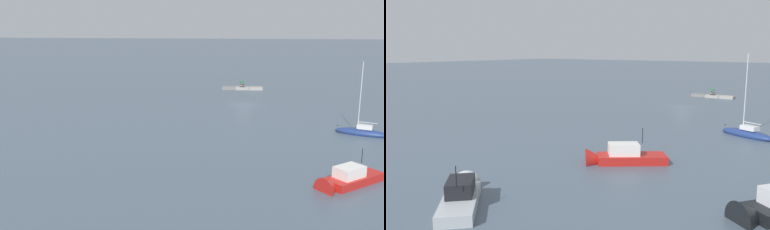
% 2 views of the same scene
% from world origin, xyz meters
% --- Properties ---
extents(ground_plane, '(500.00, 500.00, 0.00)m').
position_xyz_m(ground_plane, '(0.00, 0.00, 0.00)').
color(ground_plane, '#475666').
extents(seawall_pier, '(8.39, 1.89, 0.54)m').
position_xyz_m(seawall_pier, '(0.00, -16.30, 0.27)').
color(seawall_pier, gray).
rests_on(seawall_pier, ground_plane).
extents(person_seated_brown_left, '(0.42, 0.63, 0.73)m').
position_xyz_m(person_seated_brown_left, '(-0.26, -16.14, 0.79)').
color(person_seated_brown_left, '#1E2333').
rests_on(person_seated_brown_left, seawall_pier).
extents(person_seated_grey_right, '(0.42, 0.63, 0.73)m').
position_xyz_m(person_seated_grey_right, '(0.30, -16.31, 0.79)').
color(person_seated_grey_right, '#1E2333').
rests_on(person_seated_grey_right, seawall_pier).
extents(umbrella_open_green, '(1.47, 1.47, 1.31)m').
position_xyz_m(umbrella_open_green, '(0.01, -16.21, 1.67)').
color(umbrella_open_green, black).
rests_on(umbrella_open_green, seawall_pier).
extents(sailboat_navy_far, '(6.67, 4.26, 9.55)m').
position_xyz_m(sailboat_navy_far, '(-14.53, 17.65, 0.32)').
color(sailboat_navy_far, navy).
rests_on(sailboat_navy_far, ground_plane).
extents(motorboat_red_mid, '(6.77, 5.93, 3.89)m').
position_xyz_m(motorboat_red_mid, '(-8.17, 35.21, 0.41)').
color(motorboat_red_mid, red).
rests_on(motorboat_red_mid, ground_plane).
extents(motorboat_grey_far, '(6.21, 6.12, 3.75)m').
position_xyz_m(motorboat_grey_far, '(-4.52, 48.73, 0.40)').
color(motorboat_grey_far, '#ADB2B7').
rests_on(motorboat_grey_far, ground_plane).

